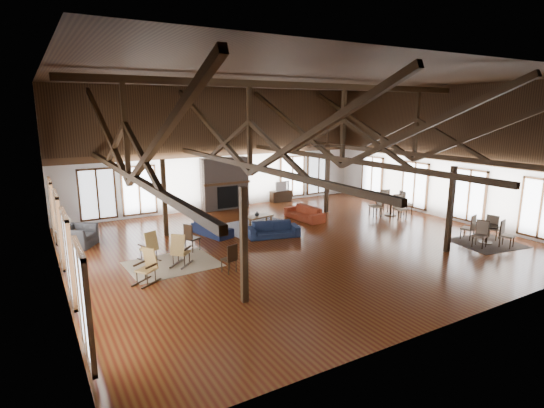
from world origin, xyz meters
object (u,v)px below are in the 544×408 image
sofa_navy_front (274,230)px  sofa_navy_left (212,228)px  cafe_table_near (487,231)px  cafe_table_far (391,204)px  coffee_table (258,217)px  tv_console (281,196)px  armchair (78,236)px  sofa_orange (304,213)px

sofa_navy_front → sofa_navy_left: (-2.00, 1.47, -0.02)m
cafe_table_near → cafe_table_far: (0.13, 5.00, 0.07)m
coffee_table → cafe_table_near: size_ratio=0.69×
tv_console → coffee_table: bearing=-132.1°
armchair → cafe_table_far: cafe_table_far is taller
sofa_navy_front → sofa_orange: bearing=47.0°
sofa_orange → cafe_table_near: (3.90, -6.41, 0.18)m
coffee_table → cafe_table_near: 9.00m
sofa_orange → coffee_table: sofa_orange is taller
cafe_table_near → cafe_table_far: size_ratio=0.87×
sofa_orange → armchair: armchair is taller
sofa_navy_left → tv_console: (5.76, 4.13, 0.02)m
sofa_navy_left → tv_console: bearing=-69.2°
tv_console → sofa_navy_left: bearing=-144.4°
sofa_orange → armchair: (-9.42, 0.89, 0.08)m
armchair → cafe_table_far: 13.64m
sofa_navy_left → cafe_table_far: cafe_table_far is taller
sofa_orange → tv_console: bearing=159.9°
tv_console → cafe_table_far: bearing=-61.7°
coffee_table → sofa_orange: bearing=-12.0°
cafe_table_near → sofa_navy_left: bearing=143.9°
sofa_orange → cafe_table_near: bearing=27.4°
coffee_table → cafe_table_far: bearing=-23.7°
cafe_table_near → coffee_table: bearing=134.1°
sofa_navy_front → cafe_table_far: size_ratio=0.93×
sofa_navy_front → armchair: (-6.80, 2.57, 0.09)m
sofa_navy_front → tv_console: size_ratio=1.71×
cafe_table_far → coffee_table: bearing=167.1°
armchair → cafe_table_far: size_ratio=0.54×
sofa_navy_front → coffee_table: size_ratio=1.55×
sofa_navy_front → cafe_table_far: cafe_table_far is taller
sofa_navy_left → cafe_table_near: size_ratio=0.99×
coffee_table → cafe_table_far: size_ratio=0.60×
tv_console → sofa_orange: bearing=-106.2°
sofa_orange → sofa_navy_left: bearing=-91.4°
armchair → tv_console: (10.56, 3.04, -0.08)m
coffee_table → cafe_table_near: (6.26, -6.46, 0.08)m
sofa_navy_left → tv_console: tv_console is taller
sofa_navy_left → coffee_table: 2.27m
armchair → sofa_orange: bearing=-61.3°
armchair → cafe_table_far: bearing=-65.6°
coffee_table → armchair: (-7.06, 0.85, -0.03)m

